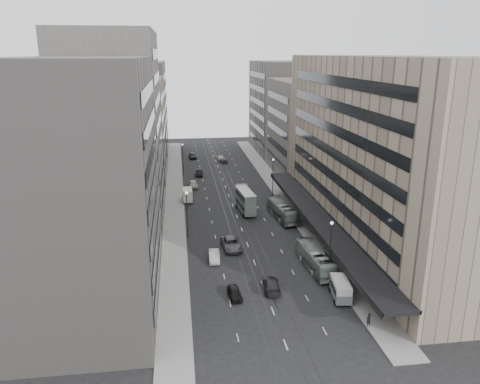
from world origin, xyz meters
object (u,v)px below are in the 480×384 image
sedan_1 (214,256)px  sedan_0 (235,293)px  bus_near (315,259)px  vw_microbus (341,289)px  bus_far (282,211)px  panel_van (187,195)px  sedan_2 (231,244)px  double_decker (246,201)px  pedestrian (369,320)px

sedan_1 → sedan_0: bearing=-79.8°
bus_near → vw_microbus: bearing=91.0°
bus_far → vw_microbus: bearing=85.8°
panel_van → sedan_2: size_ratio=0.72×
vw_microbus → sedan_0: vw_microbus is taller
bus_near → vw_microbus: (0.70, -8.92, -0.13)m
bus_near → panel_van: bearing=-66.7°
double_decker → panel_van: bearing=136.4°
bus_near → vw_microbus: size_ratio=2.24×
bus_far → double_decker: 7.85m
vw_microbus → sedan_2: vw_microbus is taller
bus_near → double_decker: double_decker is taller
vw_microbus → sedan_2: (-12.06, 17.79, -0.59)m
bus_far → sedan_0: size_ratio=2.95×
sedan_1 → bus_near: bearing=-16.5°
bus_far → sedan_1: size_ratio=2.58×
bus_near → sedan_1: bearing=-21.7°
pedestrian → panel_van: bearing=-88.6°
double_decker → panel_van: 14.23m
double_decker → sedan_2: size_ratio=1.38×
double_decker → vw_microbus: double_decker is taller
pedestrian → sedan_1: bearing=-71.2°
bus_far → sedan_1: bus_far is taller
panel_van → sedan_2: panel_van is taller
sedan_2 → pedestrian: (13.06, -24.57, 0.14)m
sedan_0 → bus_far: bearing=62.8°
bus_near → sedan_0: size_ratio=2.86×
panel_van → sedan_1: 30.48m
bus_near → panel_van: (-17.70, 35.06, -0.06)m
double_decker → sedan_1: 23.07m
panel_van → sedan_2: 26.95m
sedan_0 → bus_near: bearing=24.9°
pedestrian → bus_far: bearing=-106.8°
bus_far → sedan_1: (-14.38, -17.10, -0.87)m
double_decker → bus_near: bearing=-81.9°
sedan_1 → sedan_2: (3.11, 4.11, 0.11)m
bus_near → sedan_2: size_ratio=1.84×
bus_far → pedestrian: size_ratio=6.93×
sedan_0 → pedestrian: pedestrian is taller
sedan_0 → sedan_2: 15.84m
sedan_0 → sedan_1: 11.79m
bus_near → pedestrian: 15.79m
bus_near → sedan_2: bus_near is taller
pedestrian → bus_near: bearing=-103.3°
vw_microbus → sedan_1: vw_microbus is taller
bus_far → sedan_2: bearing=43.4°
sedan_2 → pedestrian: pedestrian is taller
sedan_0 → sedan_2: bearing=81.5°
bus_near → bus_far: (-0.09, 21.86, 0.05)m
double_decker → panel_van: size_ratio=1.92×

